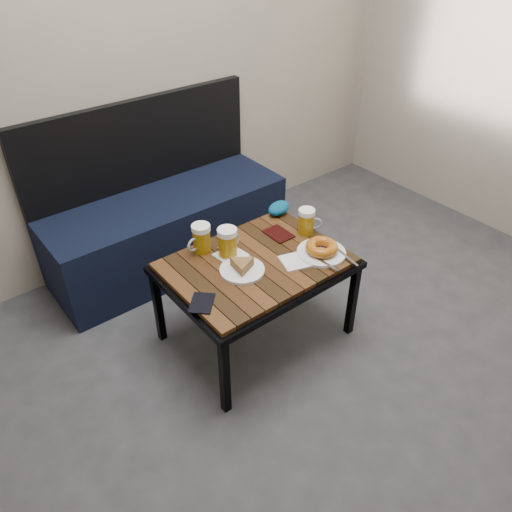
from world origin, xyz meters
TOP-DOWN VIEW (x-y plane):
  - ground at (0.00, 0.00)m, footprint 4.00×4.00m
  - bench at (0.08, 1.76)m, footprint 1.40×0.50m
  - cafe_table at (0.10, 0.92)m, footprint 0.84×0.62m
  - beer_mug_left at (-0.05, 1.14)m, footprint 0.13×0.09m
  - beer_mug_centre at (0.02, 1.04)m, footprint 0.14×0.11m
  - beer_mug_right at (0.44, 0.95)m, footprint 0.12×0.11m
  - plate_pie at (-0.00, 0.90)m, footprint 0.20×0.20m
  - plate_bagel at (0.37, 0.77)m, footprint 0.23×0.30m
  - napkin_left at (0.03, 1.02)m, footprint 0.14×0.17m
  - napkin_right at (0.24, 0.80)m, footprint 0.18×0.16m
  - passport_navy at (-0.26, 0.83)m, footprint 0.16×0.16m
  - passport_burgundy at (0.32, 1.02)m, footprint 0.10×0.14m
  - knit_pouch at (0.46, 1.18)m, footprint 0.16×0.13m

SIDE VIEW (x-z plane):
  - ground at x=0.00m, z-range 0.00..0.00m
  - bench at x=0.08m, z-range -0.20..0.75m
  - cafe_table at x=0.10m, z-range 0.19..0.66m
  - passport_navy at x=-0.26m, z-range 0.47..0.48m
  - passport_burgundy at x=0.32m, z-range 0.47..0.48m
  - napkin_right at x=0.24m, z-range 0.47..0.48m
  - napkin_left at x=0.03m, z-range 0.47..0.48m
  - plate_pie at x=0.00m, z-range 0.47..0.52m
  - plate_bagel at x=0.37m, z-range 0.47..0.53m
  - knit_pouch at x=0.46m, z-range 0.47..0.53m
  - beer_mug_right at x=0.44m, z-range 0.47..0.60m
  - beer_mug_left at x=-0.05m, z-range 0.47..0.61m
  - beer_mug_centre at x=0.02m, z-range 0.47..0.62m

